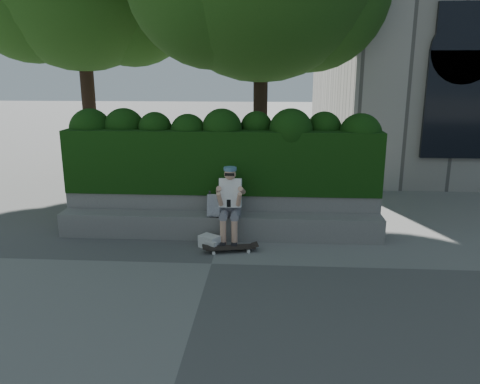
# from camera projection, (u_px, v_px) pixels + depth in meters

# --- Properties ---
(ground) EXTENTS (80.00, 80.00, 0.00)m
(ground) POSITION_uv_depth(u_px,v_px,m) (211.00, 264.00, 7.58)
(ground) COLOR slate
(ground) RESTS_ON ground
(bench_ledge) EXTENTS (6.00, 0.45, 0.45)m
(bench_ledge) POSITION_uv_depth(u_px,v_px,m) (220.00, 226.00, 8.73)
(bench_ledge) COLOR gray
(bench_ledge) RESTS_ON ground
(planter_wall) EXTENTS (6.00, 0.50, 0.75)m
(planter_wall) POSITION_uv_depth(u_px,v_px,m) (222.00, 211.00, 9.15)
(planter_wall) COLOR gray
(planter_wall) RESTS_ON ground
(hedge) EXTENTS (6.00, 1.00, 1.20)m
(hedge) POSITION_uv_depth(u_px,v_px,m) (223.00, 160.00, 9.12)
(hedge) COLOR black
(hedge) RESTS_ON planter_wall
(person) EXTENTS (0.40, 0.76, 1.38)m
(person) POSITION_uv_depth(u_px,v_px,m) (230.00, 201.00, 8.41)
(person) COLOR slate
(person) RESTS_ON ground
(skateboard) EXTENTS (0.88, 0.38, 0.09)m
(skateboard) POSITION_uv_depth(u_px,v_px,m) (230.00, 248.00, 8.06)
(skateboard) COLOR black
(skateboard) RESTS_ON ground
(backpack_plaid) EXTENTS (0.28, 0.16, 0.40)m
(backpack_plaid) POSITION_uv_depth(u_px,v_px,m) (215.00, 205.00, 8.53)
(backpack_plaid) COLOR silver
(backpack_plaid) RESTS_ON bench_ledge
(backpack_ground) EXTENTS (0.41, 0.39, 0.22)m
(backpack_ground) POSITION_uv_depth(u_px,v_px,m) (209.00, 242.00, 8.25)
(backpack_ground) COLOR silver
(backpack_ground) RESTS_ON ground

